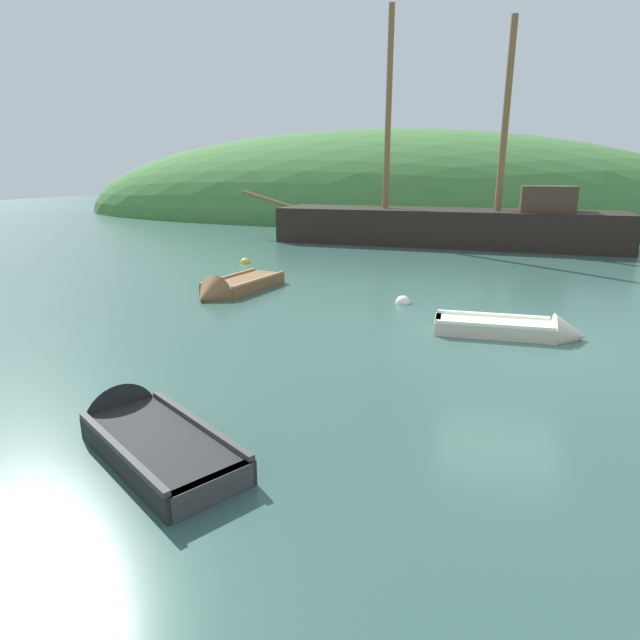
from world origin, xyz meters
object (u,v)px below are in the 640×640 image
object	(u,v)px
rowboat_portside	(144,437)
rowboat_near_dock	(232,289)
rowboat_outer_left	(517,332)
buoy_white	(403,303)
buoy_yellow	(245,263)
sailing_ship	(447,232)

from	to	relation	value
rowboat_portside	rowboat_near_dock	bearing A→B (deg)	-40.32
rowboat_outer_left	buoy_white	xyz separation A→B (m)	(-2.65, 2.21, -0.09)
rowboat_near_dock	buoy_white	xyz separation A→B (m)	(4.83, 0.10, -0.10)
rowboat_near_dock	rowboat_outer_left	bearing A→B (deg)	85.11
rowboat_near_dock	rowboat_portside	size ratio (longest dim) A/B	1.14
rowboat_portside	buoy_yellow	world-z (taller)	rowboat_portside
sailing_ship	rowboat_outer_left	world-z (taller)	sailing_ship
rowboat_outer_left	buoy_yellow	distance (m)	11.53
rowboat_outer_left	rowboat_near_dock	distance (m)	7.77
rowboat_outer_left	rowboat_portside	xyz separation A→B (m)	(-4.79, -6.11, 0.01)
sailing_ship	rowboat_portside	size ratio (longest dim) A/B	6.07
buoy_white	buoy_yellow	size ratio (longest dim) A/B	1.00
rowboat_outer_left	buoy_white	size ratio (longest dim) A/B	7.63
sailing_ship	rowboat_near_dock	distance (m)	13.59
sailing_ship	buoy_white	world-z (taller)	sailing_ship
buoy_white	rowboat_near_dock	bearing A→B (deg)	-178.76
rowboat_outer_left	rowboat_portside	size ratio (longest dim) A/B	0.99
sailing_ship	rowboat_near_dock	size ratio (longest dim) A/B	5.30
sailing_ship	buoy_white	size ratio (longest dim) A/B	46.90
buoy_yellow	sailing_ship	bearing A→B (deg)	47.74
buoy_yellow	buoy_white	bearing A→B (deg)	-35.60
rowboat_portside	buoy_white	bearing A→B (deg)	-72.85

